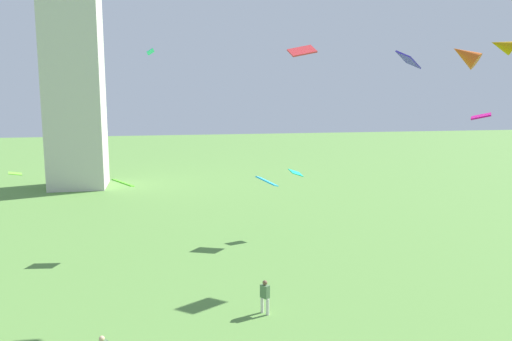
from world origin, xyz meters
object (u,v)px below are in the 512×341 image
Objects in this scene: kite_flying_1 at (465,55)px; kite_flying_2 at (501,45)px; kite_flying_10 at (408,60)px; kite_flying_3 at (481,116)px; kite_flying_7 at (15,174)px; kite_flying_9 at (151,52)px; kite_flying_5 at (296,173)px; person_2 at (265,295)px; kite_flying_6 at (123,183)px; kite_flying_8 at (267,181)px; kite_flying_4 at (302,51)px.

kite_flying_2 is (2.82, 1.15, 0.61)m from kite_flying_1.
kite_flying_1 is at bearing 51.83° from kite_flying_10.
kite_flying_3 is 26.90m from kite_flying_7.
kite_flying_7 is at bearing -87.49° from kite_flying_2.
kite_flying_1 is at bearing 55.26° from kite_flying_9.
kite_flying_5 is 19.85m from kite_flying_7.
person_2 is at bearing 28.24° from kite_flying_9.
kite_flying_10 reaches higher than kite_flying_7.
kite_flying_6 is (-20.89, 10.06, -8.69)m from kite_flying_2.
kite_flying_3 is 0.80× the size of kite_flying_8.
kite_flying_2 is 0.80× the size of kite_flying_8.
person_2 is at bearing -64.64° from kite_flying_2.
kite_flying_8 is at bearing 22.60° from kite_flying_6.
person_2 is at bearing -131.45° from kite_flying_5.
kite_flying_3 is at bearing 43.87° from kite_flying_10.
kite_flying_8 is at bearing -117.39° from kite_flying_2.
kite_flying_4 reaches higher than kite_flying_7.
kite_flying_4 is at bearing 45.00° from kite_flying_9.
kite_flying_1 is 1.28× the size of kite_flying_2.
kite_flying_9 is (-18.84, 13.48, 0.34)m from kite_flying_2.
kite_flying_2 is at bearing -9.80° from kite_flying_6.
kite_flying_6 is at bearing 140.25° from kite_flying_4.
kite_flying_3 is (9.01, -3.60, 9.13)m from person_2.
kite_flying_4 is 1.04× the size of kite_flying_6.
kite_flying_7 is 17.04m from kite_flying_8.
kite_flying_2 is 10.72m from kite_flying_4.
kite_flying_1 reaches higher than kite_flying_4.
kite_flying_8 is at bearing -124.62° from kite_flying_3.
kite_flying_5 is at bearing -3.18° from kite_flying_7.
kite_flying_4 reaches higher than kite_flying_10.
kite_flying_9 is (-16.01, 14.62, 0.95)m from kite_flying_1.
kite_flying_10 is (1.44, 10.11, 2.99)m from kite_flying_3.
kite_flying_3 is at bearing -145.60° from person_2.
kite_flying_3 is at bearing 45.96° from kite_flying_9.
kite_flying_10 is at bearing -1.56° from kite_flying_8.
kite_flying_9 is at bearing 123.60° from kite_flying_4.
kite_flying_8 is 2.37× the size of kite_flying_9.
kite_flying_1 reaches higher than kite_flying_5.
kite_flying_5 is at bearing 93.91° from kite_flying_9.
kite_flying_4 reaches higher than kite_flying_5.
kite_flying_7 is (-19.30, -4.49, 1.24)m from kite_flying_5.
kite_flying_3 is 1.90× the size of kite_flying_9.
kite_flying_1 is 16.94m from kite_flying_8.
kite_flying_1 is 6.26m from kite_flying_10.
person_2 is 20.51m from kite_flying_9.
kite_flying_2 reaches higher than kite_flying_8.
kite_flying_10 is (24.48, -3.16, 7.05)m from kite_flying_7.
kite_flying_10 is (5.18, -7.66, 8.28)m from kite_flying_5.
kite_flying_7 is at bearing -71.55° from kite_flying_1.
kite_flying_10 reaches higher than person_2.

